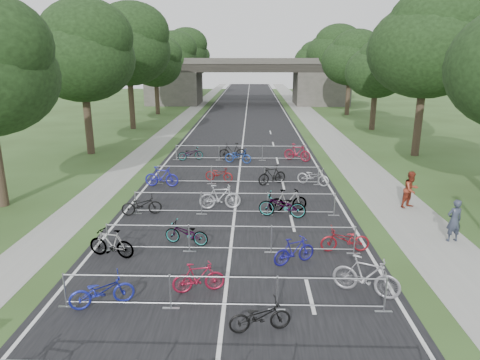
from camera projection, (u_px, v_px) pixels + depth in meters
The scene contains 44 objects.
road at pixel (246, 116), 53.52m from camera, with size 11.00×140.00×0.01m, color black.
sidewalk_right at pixel (310, 117), 53.31m from camera, with size 3.00×140.00×0.01m, color gray.
sidewalk_left at pixel (186, 116), 53.72m from camera, with size 2.00×140.00×0.01m, color gray.
lane_markings at pixel (246, 116), 53.53m from camera, with size 0.12×140.00×0.00m, color silver.
overpass_bridge at pixel (247, 81), 66.97m from camera, with size 31.00×8.00×7.05m.
tree_left_1 at pixel (83, 54), 30.61m from camera, with size 7.56×7.56×11.53m.
tree_right_1 at pixel (429, 45), 29.79m from camera, with size 8.18×8.18×12.47m.
tree_left_2 at pixel (129, 47), 41.92m from camera, with size 8.40×8.40×12.81m.
tree_right_2 at pixel (378, 70), 41.86m from camera, with size 6.16×6.16×9.39m.
tree_left_3 at pixel (156, 63), 53.90m from camera, with size 6.72×6.72×10.25m.
tree_right_3 at pixel (351, 59), 53.12m from camera, with size 7.17×7.17×10.93m.
tree_left_4 at pixel (173, 56), 65.21m from camera, with size 7.56×7.56×11.53m.
tree_right_4 at pixel (334, 52), 64.39m from camera, with size 8.18×8.18×12.47m.
tree_left_5 at pixel (185, 52), 76.52m from camera, with size 8.40×8.40×12.81m.
tree_right_5 at pixel (321, 64), 76.46m from camera, with size 6.16×6.16×9.39m.
tree_left_6 at pixel (194, 61), 88.50m from camera, with size 6.72×6.72×10.25m.
tree_right_6 at pixel (312, 59), 87.73m from camera, with size 7.17×7.17×10.93m.
barrier_row_2 at pixel (223, 293), 12.24m from camera, with size 9.70×0.08×1.10m.
barrier_row_3 at pixel (230, 239), 15.89m from camera, with size 9.70×0.08×1.10m.
barrier_row_4 at pixel (234, 204), 19.73m from camera, with size 9.70×0.08×1.10m.
barrier_row_5 at pixel (238, 175), 24.54m from camera, with size 9.70×0.08×1.10m.
barrier_row_6 at pixel (241, 153), 30.31m from camera, with size 9.70×0.08×1.10m.
bike_8 at pixel (102, 291), 12.44m from camera, with size 0.65×1.86×0.97m, color #1B2397.
bike_9 at pixel (199, 278), 13.19m from camera, with size 0.46×1.64×0.98m, color maroon.
bike_10 at pixel (260, 316), 11.29m from camera, with size 0.58×1.68×0.88m, color black.
bike_11 at pixel (366, 276), 13.01m from camera, with size 0.59×2.07×1.25m, color #98969D.
bike_12 at pixel (111, 243), 15.52m from camera, with size 0.51×1.79×1.08m, color #A4A7AC.
bike_13 at pixel (186, 233), 16.59m from camera, with size 0.62×1.77×0.93m, color #A4A7AC.
bike_14 at pixel (294, 251), 15.01m from camera, with size 0.46×1.65×0.99m, color navy.
bike_15 at pixel (345, 240), 15.96m from camera, with size 0.64×1.84×0.97m, color maroon.
bike_16 at pixel (142, 205), 19.76m from camera, with size 0.64×1.83×0.96m, color black.
bike_17 at pixel (220, 197), 20.49m from camera, with size 0.57×2.00×1.20m, color #AEB0B7.
bike_18 at pixel (282, 206), 19.42m from camera, with size 0.75×2.16×1.13m, color #A4A7AC.
bike_19 at pixel (288, 201), 20.11m from camera, with size 0.52×1.84×1.11m, color #A4A7AC.
bike_20 at pixel (162, 177), 24.11m from camera, with size 0.54×1.92×1.15m, color #1C1B99.
bike_21 at pixel (219, 174), 25.14m from camera, with size 0.60×1.71×0.90m, color maroon.
bike_22 at pixel (272, 175), 24.52m from camera, with size 0.51×1.82×1.09m, color black.
bike_23 at pixel (313, 177), 24.42m from camera, with size 0.66×1.88×0.99m, color #A9ABB1.
bike_24 at pixel (190, 154), 30.42m from camera, with size 0.63×1.80×0.95m, color #A4A7AC.
bike_25 at pixel (233, 151), 30.60m from camera, with size 0.56×1.98×1.19m, color black.
bike_26 at pixel (238, 156), 29.55m from camera, with size 0.66×1.89×0.99m, color #1B3C94.
bike_27 at pixel (297, 153), 30.14m from camera, with size 0.57×2.01×1.21m, color maroon.
pedestrian_a at pixel (454, 221), 16.79m from camera, with size 0.63×0.42×1.74m, color #2B3141.
pedestrian_b at pixel (411, 190), 20.61m from camera, with size 0.88×0.68×1.81m, color maroon.
Camera 1 is at (0.78, -3.66, 7.02)m, focal length 32.00 mm.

